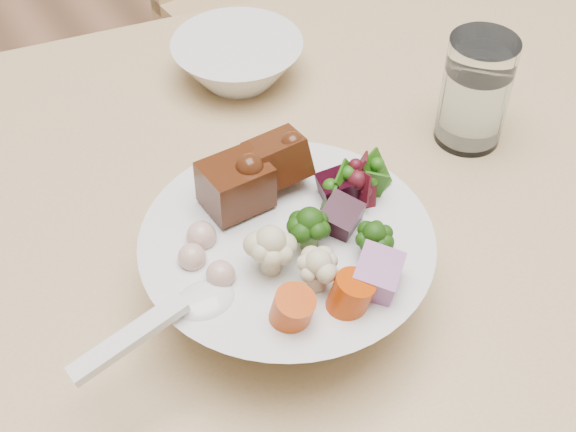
{
  "coord_description": "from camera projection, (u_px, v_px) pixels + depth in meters",
  "views": [
    {
      "loc": [
        -0.36,
        -0.47,
        1.18
      ],
      "look_at": [
        -0.13,
        -0.1,
        0.73
      ],
      "focal_mm": 50.0,
      "sensor_mm": 36.0,
      "label": 1
    }
  ],
  "objects": [
    {
      "name": "food_bowl",
      "position": [
        288.0,
        260.0,
        0.63
      ],
      "size": [
        0.23,
        0.23,
        0.12
      ],
      "color": "silver",
      "rests_on": "dining_table"
    },
    {
      "name": "soup_spoon",
      "position": [
        186.0,
        311.0,
        0.56
      ],
      "size": [
        0.13,
        0.04,
        0.03
      ],
      "rotation": [
        0.0,
        0.0,
        0.1
      ],
      "color": "silver",
      "rests_on": "food_bowl"
    },
    {
      "name": "water_glass",
      "position": [
        475.0,
        95.0,
        0.76
      ],
      "size": [
        0.07,
        0.07,
        0.11
      ],
      "color": "white",
      "rests_on": "dining_table"
    },
    {
      "name": "side_bowl",
      "position": [
        238.0,
        61.0,
        0.85
      ],
      "size": [
        0.14,
        0.14,
        0.05
      ],
      "primitive_type": null,
      "color": "silver",
      "rests_on": "dining_table"
    }
  ]
}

